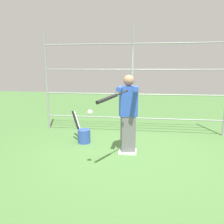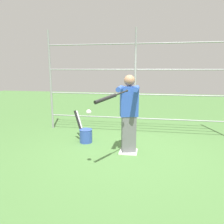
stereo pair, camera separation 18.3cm
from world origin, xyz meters
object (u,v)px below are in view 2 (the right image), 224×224
(batter, at_px, (129,112))
(softball_in_flight, at_px, (89,112))
(baseball_bat_swinging, at_px, (109,98))
(bat_bucket, at_px, (85,134))

(batter, distance_m, softball_in_flight, 1.21)
(baseball_bat_swinging, bearing_deg, softball_in_flight, 15.83)
(bat_bucket, bearing_deg, batter, 156.72)
(bat_bucket, bearing_deg, softball_in_flight, 110.31)
(baseball_bat_swinging, xyz_separation_m, softball_in_flight, (0.34, 0.10, -0.26))
(batter, height_order, baseball_bat_swinging, batter)
(baseball_bat_swinging, bearing_deg, bat_bucket, -57.72)
(batter, height_order, bat_bucket, batter)
(batter, bearing_deg, softball_in_flight, 59.36)
(batter, relative_size, bat_bucket, 2.13)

